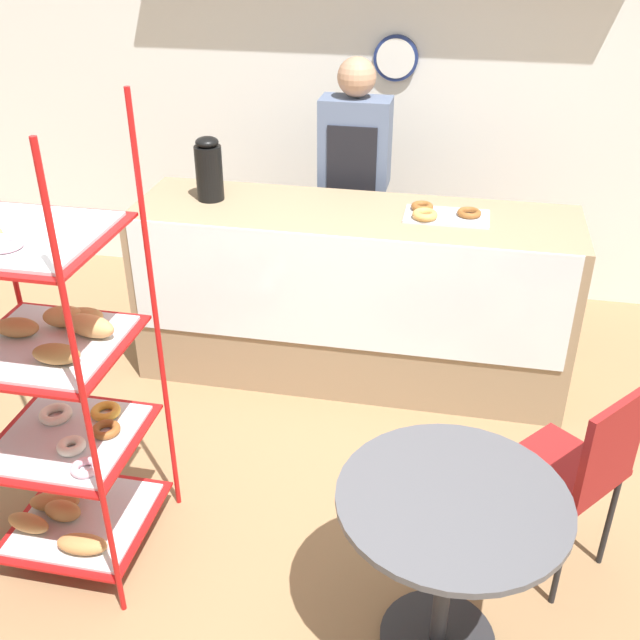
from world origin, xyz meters
name	(u,v)px	position (x,y,z in m)	size (l,w,h in m)	color
ground_plane	(298,543)	(0.00, 0.00, 0.00)	(14.00, 14.00, 0.00)	olive
back_wall	(386,85)	(0.00, 2.58, 1.37)	(10.00, 0.30, 2.70)	white
display_counter	(352,295)	(0.00, 1.37, 0.49)	(2.34, 0.67, 0.98)	#937A5B
pastry_rack	(57,398)	(-0.89, -0.16, 0.76)	(0.61, 0.62, 1.86)	#B71414
person_worker	(354,187)	(-0.09, 1.94, 0.91)	(0.40, 0.23, 1.66)	#282833
cafe_table	(449,535)	(0.62, -0.36, 0.54)	(0.78, 0.78, 0.71)	#262628
cafe_chair	(583,465)	(1.09, 0.08, 0.56)	(0.54, 0.54, 0.90)	black
coffee_carafe	(209,169)	(-0.79, 1.41, 1.15)	(0.14, 0.14, 0.34)	black
donut_tray_counter	(441,214)	(0.45, 1.39, 1.00)	(0.43, 0.25, 0.05)	silver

